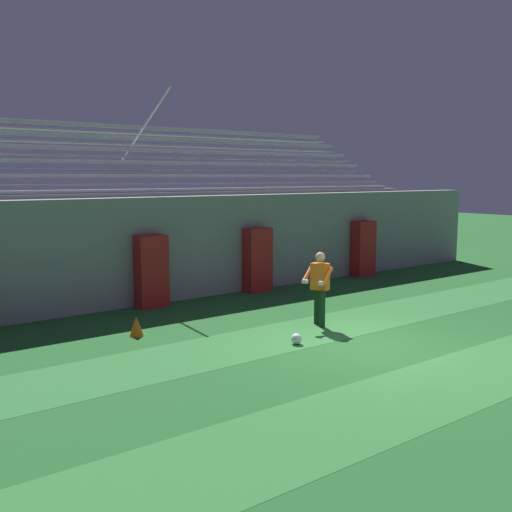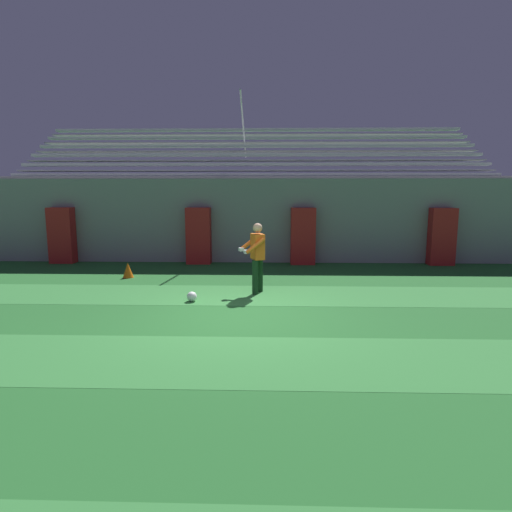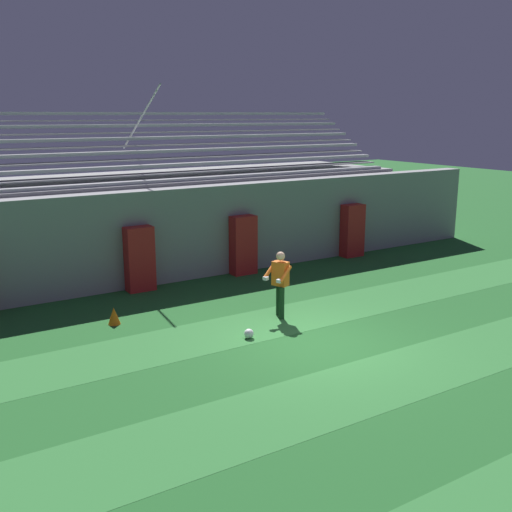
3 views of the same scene
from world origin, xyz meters
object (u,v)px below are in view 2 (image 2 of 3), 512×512
Objects in this scene: padding_pillar_gate_right at (303,236)px; goalkeeper at (257,253)px; padding_pillar_far_right at (442,237)px; padding_pillar_gate_left at (199,236)px; traffic_cone at (128,270)px; soccer_ball at (192,297)px; padding_pillar_far_left at (62,235)px.

padding_pillar_gate_right is 4.29m from goalkeeper.
goalkeeper is at bearing -145.53° from padding_pillar_far_right.
padding_pillar_gate_left is 2.94m from traffic_cone.
soccer_ball is at bearing -82.64° from padding_pillar_gate_left.
padding_pillar_far_left is at bearing 180.00° from padding_pillar_gate_left.
padding_pillar_gate_right is 4.51m from padding_pillar_far_right.
padding_pillar_gate_right is at bearing 60.04° from soccer_ball.
padding_pillar_gate_right is at bearing 180.00° from padding_pillar_far_right.
padding_pillar_far_left is at bearing 141.63° from traffic_cone.
padding_pillar_gate_right is 5.69m from soccer_ball.
traffic_cone reaches higher than soccer_ball.
traffic_cone is (-9.57, -2.35, -0.72)m from padding_pillar_far_right.
padding_pillar_far_left is 8.43× the size of soccer_ball.
padding_pillar_gate_left is 1.00× the size of padding_pillar_far_left.
padding_pillar_gate_right is (3.44, 0.00, 0.00)m from padding_pillar_gate_left.
padding_pillar_gate_left and padding_pillar_far_right have the same top height.
padding_pillar_far_left reaches higher than goalkeeper.
traffic_cone is at bearing -38.37° from padding_pillar_far_left.
goalkeeper reaches higher than soccer_ball.
padding_pillar_gate_left is at bearing 180.00° from padding_pillar_gate_right.
traffic_cone is (-1.62, -2.35, -0.72)m from padding_pillar_gate_left.
padding_pillar_gate_right reaches higher than goalkeeper.
padding_pillar_gate_right is at bearing 0.00° from padding_pillar_gate_left.
padding_pillar_gate_left reaches higher than traffic_cone.
padding_pillar_gate_left is 7.95m from padding_pillar_far_right.
goalkeeper is 1.84m from soccer_ball.
padding_pillar_gate_right is 1.11× the size of goalkeeper.
soccer_ball is at bearing -43.06° from padding_pillar_far_left.
padding_pillar_far_right is at bearing 0.00° from padding_pillar_gate_right.
padding_pillar_far_left reaches higher than soccer_ball.
padding_pillar_far_left is at bearing 148.57° from goalkeeper.
soccer_ball is (0.63, -4.88, -0.82)m from padding_pillar_gate_left.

